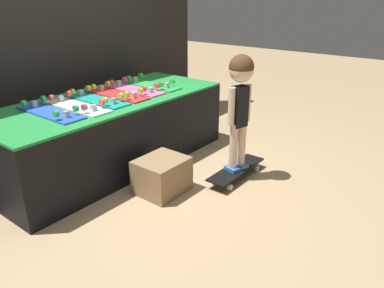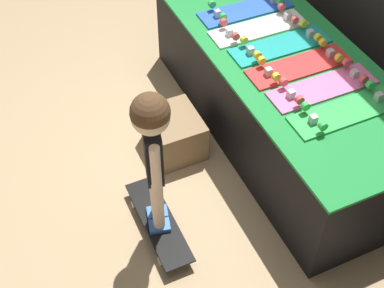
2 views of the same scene
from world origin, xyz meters
name	(u,v)px [view 1 (image 1 of 2)]	position (x,y,z in m)	size (l,w,h in m)	color
ground_plane	(158,179)	(0.00, 0.00, 0.00)	(16.00, 16.00, 0.00)	tan
back_wall	(49,21)	(0.00, 1.39, 1.30)	(4.22, 0.10, 2.59)	black
display_rack	(110,131)	(0.00, 0.60, 0.33)	(2.31, 0.95, 0.65)	black
skateboard_blue_on_rack	(50,112)	(-0.59, 0.60, 0.67)	(0.21, 0.70, 0.09)	blue
skateboard_white_on_rack	(77,106)	(-0.36, 0.58, 0.67)	(0.21, 0.70, 0.09)	white
skateboard_teal_on_rack	(97,99)	(-0.12, 0.61, 0.67)	(0.21, 0.70, 0.09)	teal
skateboard_red_on_rack	(117,94)	(0.12, 0.61, 0.67)	(0.21, 0.70, 0.09)	red
skateboard_pink_on_rack	(134,89)	(0.36, 0.62, 0.67)	(0.21, 0.70, 0.09)	pink
skateboard_green_on_rack	(150,84)	(0.59, 0.62, 0.67)	(0.21, 0.70, 0.09)	green
skateboard_on_floor	(236,170)	(0.47, -0.53, 0.07)	(0.70, 0.19, 0.09)	black
child	(240,91)	(0.47, -0.53, 0.80)	(0.24, 0.21, 1.02)	#3870C6
storage_box	(162,175)	(-0.13, -0.17, 0.15)	(0.40, 0.35, 0.29)	#8E704C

